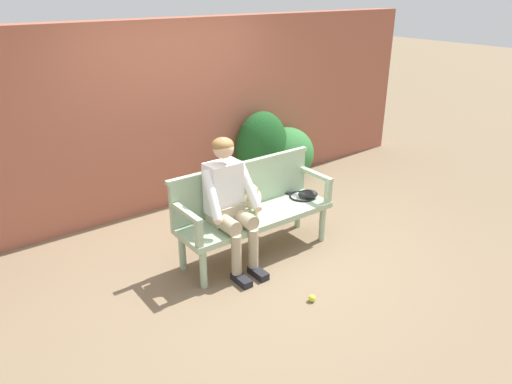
% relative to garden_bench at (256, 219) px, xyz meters
% --- Properties ---
extents(ground_plane, '(40.00, 40.00, 0.00)m').
position_rel_garden_bench_xyz_m(ground_plane, '(0.00, 0.00, -0.41)').
color(ground_plane, '#7A664C').
extents(brick_garden_fence, '(8.00, 0.30, 2.29)m').
position_rel_garden_bench_xyz_m(brick_garden_fence, '(0.00, 1.79, 0.74)').
color(brick_garden_fence, '#9E5642').
rests_on(brick_garden_fence, ground).
extents(hedge_bush_far_right, '(0.81, 0.57, 1.08)m').
position_rel_garden_bench_xyz_m(hedge_bush_far_right, '(1.18, 1.45, 0.13)').
color(hedge_bush_far_right, '#194C1E').
rests_on(hedge_bush_far_right, ground).
extents(hedge_bush_mid_right, '(0.83, 0.75, 0.78)m').
position_rel_garden_bench_xyz_m(hedge_bush_mid_right, '(1.62, 1.44, -0.02)').
color(hedge_bush_mid_right, '#337538').
rests_on(hedge_bush_mid_right, ground).
extents(garden_bench, '(1.69, 0.53, 0.47)m').
position_rel_garden_bench_xyz_m(garden_bench, '(0.00, 0.00, 0.00)').
color(garden_bench, '#9EB793').
rests_on(garden_bench, ground).
extents(bench_backrest, '(1.73, 0.06, 0.50)m').
position_rel_garden_bench_xyz_m(bench_backrest, '(0.00, 0.23, 0.31)').
color(bench_backrest, '#9EB793').
rests_on(bench_backrest, garden_bench).
extents(bench_armrest_left_end, '(0.06, 0.53, 0.28)m').
position_rel_garden_bench_xyz_m(bench_armrest_left_end, '(-0.81, -0.09, 0.26)').
color(bench_armrest_left_end, '#9EB793').
rests_on(bench_armrest_left_end, garden_bench).
extents(bench_armrest_right_end, '(0.06, 0.53, 0.28)m').
position_rel_garden_bench_xyz_m(bench_armrest_right_end, '(0.81, -0.09, 0.26)').
color(bench_armrest_right_end, '#9EB793').
rests_on(bench_armrest_right_end, garden_bench).
extents(person_seated, '(0.56, 0.66, 1.34)m').
position_rel_garden_bench_xyz_m(person_seated, '(-0.34, -0.02, 0.33)').
color(person_seated, black).
rests_on(person_seated, ground).
extents(dog_on_bench, '(0.33, 0.32, 0.37)m').
position_rel_garden_bench_xyz_m(dog_on_bench, '(-0.03, 0.02, 0.24)').
color(dog_on_bench, beige).
rests_on(dog_on_bench, garden_bench).
extents(tennis_racket, '(0.39, 0.57, 0.03)m').
position_rel_garden_bench_xyz_m(tennis_racket, '(0.66, 0.06, 0.07)').
color(tennis_racket, black).
rests_on(tennis_racket, garden_bench).
extents(baseball_glove, '(0.28, 0.26, 0.09)m').
position_rel_garden_bench_xyz_m(baseball_glove, '(0.71, -0.01, 0.11)').
color(baseball_glove, black).
rests_on(baseball_glove, garden_bench).
extents(tennis_ball, '(0.07, 0.07, 0.07)m').
position_rel_garden_bench_xyz_m(tennis_ball, '(-0.10, -0.98, -0.37)').
color(tennis_ball, '#CCDB33').
rests_on(tennis_ball, ground).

